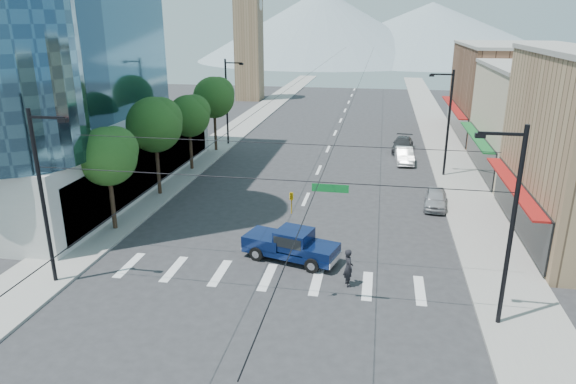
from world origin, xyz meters
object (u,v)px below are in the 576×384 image
(pickup_truck, at_px, (290,244))
(parked_car_near, at_px, (436,199))
(pedestrian, at_px, (348,268))
(parked_car_far, at_px, (403,144))
(parked_car_mid, at_px, (404,155))

(pickup_truck, relative_size, parked_car_near, 1.46)
(pedestrian, height_order, parked_car_near, pedestrian)
(pedestrian, bearing_deg, parked_car_near, -45.07)
(pedestrian, relative_size, parked_car_far, 0.41)
(parked_car_near, bearing_deg, pedestrian, -107.68)
(parked_car_near, bearing_deg, pickup_truck, -125.24)
(pickup_truck, height_order, parked_car_near, pickup_truck)
(parked_car_near, distance_m, parked_car_far, 16.57)
(parked_car_mid, height_order, parked_car_far, parked_car_mid)
(pedestrian, bearing_deg, pickup_truck, 33.07)
(pedestrian, distance_m, parked_car_near, 13.66)
(pickup_truck, bearing_deg, parked_car_near, 64.42)
(parked_car_near, distance_m, parked_car_mid, 12.04)
(parked_car_mid, bearing_deg, pedestrian, -101.41)
(parked_car_mid, bearing_deg, pickup_truck, -110.60)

